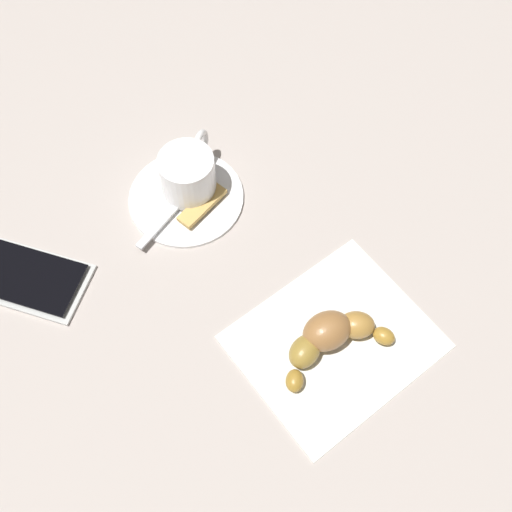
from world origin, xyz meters
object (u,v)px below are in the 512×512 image
Objects in this scene: espresso_cup at (188,173)px; teaspoon at (189,191)px; cell_phone at (18,275)px; saucer at (186,197)px; sugar_packet at (202,205)px; napkin at (335,341)px; croissant at (329,337)px.

espresso_cup is 0.65× the size of teaspoon.
espresso_cup is at bearing -108.27° from cell_phone.
cell_phone is (0.07, 0.21, -0.03)m from espresso_cup.
saucer is 0.03m from sugar_packet.
espresso_cup is 0.04m from sugar_packet.
saucer is 0.80× the size of cell_phone.
napkin is (-0.24, 0.03, -0.00)m from saucer.
teaspoon is 0.72× the size of napkin.
saucer is 1.50× the size of espresso_cup.
espresso_cup reaches higher than cell_phone.
sugar_packet is 0.22m from cell_phone.
napkin is 1.14× the size of cell_phone.
croissant is (-0.24, 0.04, 0.01)m from teaspoon.
cell_phone reaches higher than napkin.
croissant is (-0.24, 0.05, -0.02)m from espresso_cup.
napkin is (-0.22, 0.03, -0.01)m from sugar_packet.
cell_phone is (0.07, 0.20, -0.01)m from teaspoon.
sugar_packet reaches higher than cell_phone.
napkin is at bearing 171.38° from teaspoon.
sugar_packet is at bearing -179.43° from saucer.
croissant is at bearing 170.89° from saucer.
croissant reaches higher than sugar_packet.
croissant is at bearing 168.33° from espresso_cup.
croissant is at bearing -153.04° from cell_phone.
cell_phone is at bearing 26.96° from croissant.
saucer is 0.98× the size of teaspoon.
espresso_cup reaches higher than croissant.
sugar_packet is at bearing -116.51° from cell_phone.
teaspoon is 0.03m from sugar_packet.
teaspoon is 2.11× the size of sugar_packet.
espresso_cup is at bearing -10.07° from napkin.
teaspoon is at bearing -10.24° from croissant.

